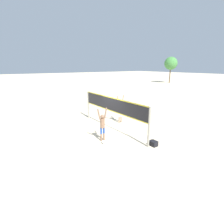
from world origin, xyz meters
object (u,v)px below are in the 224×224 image
object	(u,v)px
player_spiker	(102,124)
player_blocker	(120,108)
gear_bag	(153,143)
volleyball	(104,142)
volleyball_net	(112,107)
tree_left_cluster	(171,63)

from	to	relation	value
player_spiker	player_blocker	world-z (taller)	player_blocker
gear_bag	player_blocker	bearing A→B (deg)	166.21
volleyball	gear_bag	size ratio (longest dim) A/B	0.51
volleyball_net	player_spiker	distance (m)	2.19
volleyball_net	player_spiker	xyz separation A→B (m)	(1.30, -1.66, -0.57)
player_blocker	volleyball	bearing A→B (deg)	38.01
volleyball_net	volleyball	size ratio (longest dim) A/B	32.72
volleyball	player_blocker	bearing A→B (deg)	128.01
player_spiker	player_blocker	xyz separation A→B (m)	(-2.16, 3.11, 0.11)
player_spiker	gear_bag	xyz separation A→B (m)	(2.39, 1.99, -0.94)
player_spiker	player_blocker	bearing A→B (deg)	34.74
gear_bag	tree_left_cluster	distance (m)	41.13
gear_bag	player_spiker	bearing A→B (deg)	-140.12
player_blocker	tree_left_cluster	size ratio (longest dim) A/B	0.33
player_spiker	volleyball_net	bearing A→B (deg)	38.08
tree_left_cluster	gear_bag	bearing A→B (deg)	-54.58
player_spiker	player_blocker	distance (m)	3.78
gear_bag	tree_left_cluster	xyz separation A→B (m)	(-23.67, 33.28, 4.93)
volleyball_net	volleyball	distance (m)	2.99
player_blocker	volleyball	distance (m)	4.35
player_blocker	gear_bag	size ratio (longest dim) A/B	5.15
player_blocker	gear_bag	xyz separation A→B (m)	(4.54, -1.11, -1.05)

